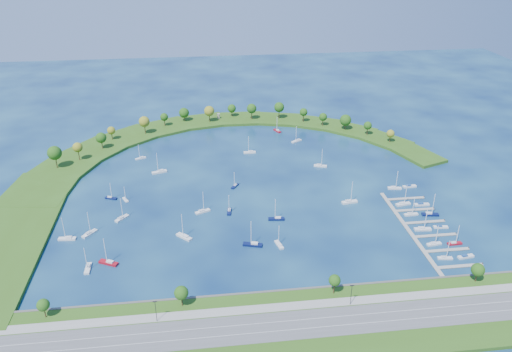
{
  "coord_description": "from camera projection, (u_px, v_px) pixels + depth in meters",
  "views": [
    {
      "loc": [
        -29.34,
        -272.28,
        143.66
      ],
      "look_at": [
        5.0,
        5.0,
        4.0
      ],
      "focal_mm": 35.07,
      "sensor_mm": 36.0,
      "label": 1
    }
  ],
  "objects": [
    {
      "name": "docked_boat_2",
      "position": [
        434.0,
        243.0,
        251.42
      ],
      "size": [
        7.82,
        3.01,
        11.2
      ],
      "rotation": [
        0.0,
        0.0,
        0.12
      ],
      "color": "silver",
      "rests_on": "ground"
    },
    {
      "name": "moored_boat_1",
      "position": [
        88.0,
        268.0,
        233.44
      ],
      "size": [
        2.47,
        8.52,
        12.49
      ],
      "rotation": [
        0.0,
        0.0,
        4.72
      ],
      "color": "silver",
      "rests_on": "ground"
    },
    {
      "name": "moored_boat_2",
      "position": [
        277.0,
        130.0,
        390.8
      ],
      "size": [
        5.47,
        8.4,
        12.03
      ],
      "rotation": [
        0.0,
        0.0,
        2.0
      ],
      "color": "maroon",
      "rests_on": "ground"
    },
    {
      "name": "moored_boat_10",
      "position": [
        229.0,
        211.0,
        280.22
      ],
      "size": [
        3.17,
        7.91,
        11.3
      ],
      "rotation": [
        0.0,
        0.0,
        4.58
      ],
      "color": "#09123D",
      "rests_on": "ground"
    },
    {
      "name": "docked_boat_4",
      "position": [
        423.0,
        229.0,
        263.62
      ],
      "size": [
        9.13,
        3.28,
        13.15
      ],
      "rotation": [
        0.0,
        0.0,
        -0.09
      ],
      "color": "silver",
      "rests_on": "ground"
    },
    {
      "name": "moored_boat_19",
      "position": [
        253.0,
        244.0,
        250.7
      ],
      "size": [
        10.13,
        5.28,
        14.34
      ],
      "rotation": [
        0.0,
        0.0,
        2.87
      ],
      "color": "#09123D",
      "rests_on": "ground"
    },
    {
      "name": "breakwater",
      "position": [
        175.0,
        156.0,
        346.87
      ],
      "size": [
        286.74,
        247.64,
        2.0
      ],
      "color": "#2F5215",
      "rests_on": "ground"
    },
    {
      "name": "moored_boat_4",
      "position": [
        203.0,
        211.0,
        279.99
      ],
      "size": [
        8.88,
        5.81,
        12.73
      ],
      "rotation": [
        0.0,
        0.0,
        0.43
      ],
      "color": "silver",
      "rests_on": "ground"
    },
    {
      "name": "moored_boat_8",
      "position": [
        276.0,
        218.0,
        272.92
      ],
      "size": [
        9.01,
        3.28,
        12.96
      ],
      "rotation": [
        0.0,
        0.0,
        3.05
      ],
      "color": "#09123D",
      "rests_on": "ground"
    },
    {
      "name": "moored_boat_17",
      "position": [
        67.0,
        238.0,
        255.55
      ],
      "size": [
        9.05,
        3.21,
        13.05
      ],
      "rotation": [
        0.0,
        0.0,
        3.06
      ],
      "color": "silver",
      "rests_on": "ground"
    },
    {
      "name": "moored_boat_16",
      "position": [
        89.0,
        233.0,
        259.73
      ],
      "size": [
        7.44,
        8.5,
        13.04
      ],
      "rotation": [
        0.0,
        0.0,
        0.9
      ],
      "color": "silver",
      "rests_on": "ground"
    },
    {
      "name": "dock_system",
      "position": [
        422.0,
        229.0,
        264.23
      ],
      "size": [
        24.28,
        82.0,
        1.6
      ],
      "color": "gray",
      "rests_on": "ground"
    },
    {
      "name": "ground",
      "position": [
        249.0,
        186.0,
        309.16
      ],
      "size": [
        700.0,
        700.0,
        0.0
      ],
      "primitive_type": "plane",
      "color": "#071845",
      "rests_on": "ground"
    },
    {
      "name": "moored_boat_7",
      "position": [
        109.0,
        262.0,
        237.15
      ],
      "size": [
        9.78,
        6.73,
        14.11
      ],
      "rotation": [
        0.0,
        0.0,
        2.67
      ],
      "color": "maroon",
      "rests_on": "ground"
    },
    {
      "name": "moored_boat_12",
      "position": [
        250.0,
        152.0,
        353.47
      ],
      "size": [
        8.63,
        2.45,
        12.67
      ],
      "rotation": [
        0.0,
        0.0,
        3.15
      ],
      "color": "silver",
      "rests_on": "ground"
    },
    {
      "name": "moored_boat_3",
      "position": [
        349.0,
        201.0,
        289.62
      ],
      "size": [
        9.61,
        3.95,
        13.72
      ],
      "rotation": [
        0.0,
        0.0,
        0.15
      ],
      "color": "silver",
      "rests_on": "ground"
    },
    {
      "name": "docked_boat_1",
      "position": [
        466.0,
        256.0,
        241.86
      ],
      "size": [
        8.38,
        3.36,
        1.66
      ],
      "rotation": [
        0.0,
        0.0,
        0.14
      ],
      "color": "silver",
      "rests_on": "ground"
    },
    {
      "name": "docked_boat_8",
      "position": [
        403.0,
        204.0,
        287.46
      ],
      "size": [
        9.1,
        3.92,
        12.95
      ],
      "rotation": [
        0.0,
        0.0,
        0.17
      ],
      "color": "silver",
      "rests_on": "ground"
    },
    {
      "name": "breakwater_trees",
      "position": [
        215.0,
        122.0,
        380.4
      ],
      "size": [
        239.85,
        92.91,
        15.24
      ],
      "color": "#382314",
      "rests_on": "breakwater"
    },
    {
      "name": "moored_boat_0",
      "position": [
        160.0,
        171.0,
        325.1
      ],
      "size": [
        10.12,
        5.65,
        14.34
      ],
      "rotation": [
        0.0,
        0.0,
        3.46
      ],
      "color": "silver",
      "rests_on": "ground"
    },
    {
      "name": "moored_boat_5",
      "position": [
        297.0,
        141.0,
        372.16
      ],
      "size": [
        8.53,
        6.48,
        12.54
      ],
      "rotation": [
        0.0,
        0.0,
        3.69
      ],
      "color": "silver",
      "rests_on": "ground"
    },
    {
      "name": "moored_boat_6",
      "position": [
        235.0,
        186.0,
        307.62
      ],
      "size": [
        5.52,
        6.89,
        10.27
      ],
      "rotation": [
        0.0,
        0.0,
        4.12
      ],
      "color": "#09123D",
      "rests_on": "ground"
    },
    {
      "name": "docked_boat_11",
      "position": [
        409.0,
        186.0,
        307.29
      ],
      "size": [
        8.58,
        2.9,
        1.72
      ],
      "rotation": [
        0.0,
        0.0,
        0.06
      ],
      "color": "silver",
      "rests_on": "ground"
    },
    {
      "name": "docked_boat_7",
      "position": [
        430.0,
        214.0,
        277.09
      ],
      "size": [
        9.49,
        3.96,
        13.54
      ],
      "rotation": [
        0.0,
        0.0,
        -0.15
      ],
      "color": "#09123D",
      "rests_on": "ground"
    },
    {
      "name": "moored_boat_9",
      "position": [
        141.0,
        158.0,
        344.55
      ],
      "size": [
        7.65,
        4.89,
        10.93
      ],
      "rotation": [
        0.0,
        0.0,
        3.55
      ],
      "color": "silver",
      "rests_on": "ground"
    },
    {
      "name": "moored_boat_15",
      "position": [
        320.0,
        165.0,
        333.52
      ],
      "size": [
        8.98,
        4.78,
        12.71
      ],
      "rotation": [
        0.0,
        0.0,
        6.0
      ],
      "color": "silver",
      "rests_on": "ground"
    },
    {
      "name": "docked_boat_9",
      "position": [
        422.0,
        204.0,
        287.23
      ],
      "size": [
        8.6,
        2.74,
        1.74
      ],
      "rotation": [
        0.0,
        0.0,
        -0.04
      ],
      "color": "silver",
      "rests_on": "ground"
    },
    {
      "name": "moored_boat_11",
      "position": [
        279.0,
        244.0,
        250.77
      ],
      "size": [
        3.92,
        8.05,
        11.41
      ],
      "rotation": [
        0.0,
        0.0,
        1.81
      ],
      "color": "silver",
      "rests_on": "ground"
    },
    {
      "name": "harbor_tower",
      "position": [
        219.0,
        116.0,
        410.77
      ],
      "size": [
        2.6,
        2.6,
        4.16
      ],
      "color": "gray",
      "rests_on": "breakwater"
    },
    {
      "name": "moored_boat_20",
      "position": [
        122.0,
        218.0,
        273.41
      ],
      "size": [
        7.46,
        8.09,
        12.66
      ],
      "rotation": [
        0.0,
        0.0,
        0.86
      ],
      "color": "silver",
      "rests_on": "ground"
    },
    {
      "name": "docked_boat_0",
      "position": [
        445.0,
        257.0,
        240.77
      ],
      "size": [
        7.32,
        2.9,
        10.46
      ],
      "rotation": [
        0.0,
        0.0,
        -0.13
      ],
      "color": "silver",
      "rests_on": "ground"
    },
    {
      "name": "docked_boat_6",
      "position": [
        411.0,
        214.0,
        277.32
      ],
      "size": [
        7.89,
        2.62,
        11.43
      ],
      "rotation": [
        0.0,
        0.0,
        0.06
      ],
      "color": "silver",
      "rests_on": "ground"
    },
    {
      "name": "docked_boat_5",
      "position": [
        441.0,
        227.0,
        265.8
      ],
      "size": [
        7.86,
        3.01,
        1.56
      ],
      "rotation": [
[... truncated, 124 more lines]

